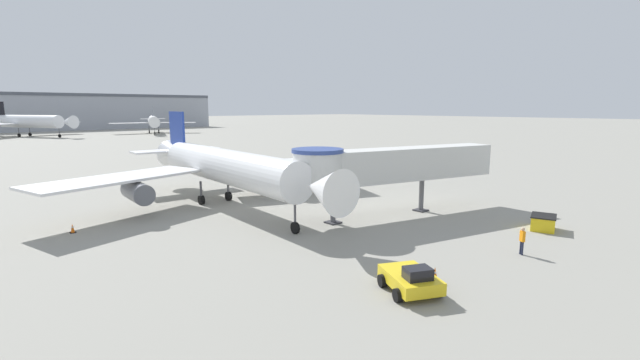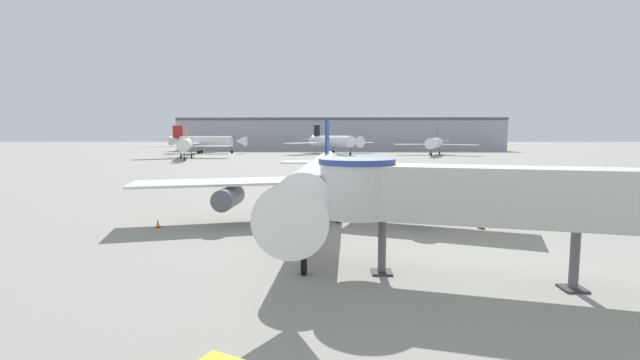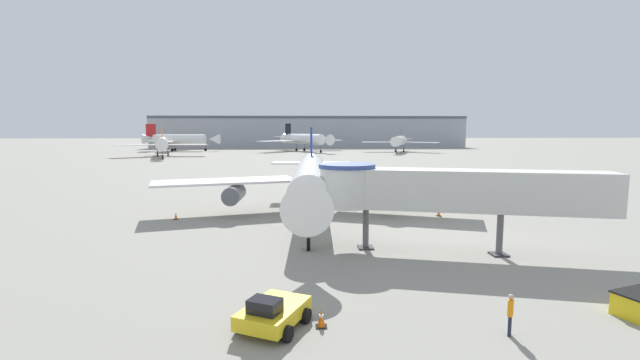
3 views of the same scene
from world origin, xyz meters
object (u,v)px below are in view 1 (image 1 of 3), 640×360
jet_bridge (385,165)px  traffic_cone_apron_front (435,274)px  main_airplane (223,167)px  background_jet_black_tail (28,121)px  pushback_tug_yellow (411,279)px  traffic_cone_starboard_wing (325,186)px  service_container_yellow (543,222)px  background_jet_gray_tail (154,121)px  ground_crew_marshaller (522,239)px  traffic_cone_port_wing (73,229)px

jet_bridge → traffic_cone_apron_front: jet_bridge is taller
main_airplane → background_jet_black_tail: background_jet_black_tail is taller
pushback_tug_yellow → traffic_cone_starboard_wing: pushback_tug_yellow is taller
service_container_yellow → traffic_cone_starboard_wing: bearing=94.2°
pushback_tug_yellow → service_container_yellow: 17.04m
traffic_cone_apron_front → background_jet_gray_tail: (38.08, 144.34, 4.01)m
ground_crew_marshaller → traffic_cone_port_wing: bearing=-105.9°
traffic_cone_port_wing → ground_crew_marshaller: bearing=-50.0°
traffic_cone_apron_front → service_container_yellow: bearing=0.9°
traffic_cone_starboard_wing → ground_crew_marshaller: bearing=-102.0°
jet_bridge → ground_crew_marshaller: jet_bridge is taller
main_airplane → jet_bridge: 15.32m
ground_crew_marshaller → traffic_cone_starboard_wing: bearing=-158.0°
main_airplane → jet_bridge: bearing=-53.4°
pushback_tug_yellow → traffic_cone_apron_front: size_ratio=4.87×
pushback_tug_yellow → traffic_cone_apron_front: pushback_tug_yellow is taller
ground_crew_marshaller → background_jet_black_tail: 155.03m
main_airplane → traffic_cone_port_wing: bearing=-175.6°
main_airplane → pushback_tug_yellow: bearing=-93.3°
service_container_yellow → pushback_tug_yellow: bearing=-179.3°
pushback_tug_yellow → traffic_cone_starboard_wing: size_ratio=4.92×
pushback_tug_yellow → traffic_cone_port_wing: 25.69m
service_container_yellow → jet_bridge: bearing=119.0°
pushback_tug_yellow → background_jet_gray_tail: 149.87m
main_airplane → traffic_cone_port_wing: 13.50m
traffic_cone_starboard_wing → background_jet_gray_tail: background_jet_gray_tail is taller
traffic_cone_port_wing → background_jet_gray_tail: background_jet_gray_tail is taller
pushback_tug_yellow → traffic_cone_port_wing: bearing=140.1°
pushback_tug_yellow → jet_bridge: bearing=71.1°
background_jet_gray_tail → background_jet_black_tail: size_ratio=0.83×
main_airplane → service_container_yellow: (14.64, -23.61, -3.22)m
traffic_cone_starboard_wing → traffic_cone_port_wing: traffic_cone_starboard_wing is taller
background_jet_black_tail → ground_crew_marshaller: bearing=-117.3°
pushback_tug_yellow → background_jet_gray_tail: size_ratio=0.14×
traffic_cone_apron_front → ground_crew_marshaller: bearing=-8.7°
traffic_cone_apron_front → traffic_cone_port_wing: (-12.78, 23.38, -0.06)m
pushback_tug_yellow → background_jet_black_tail: (3.57, 153.63, 4.20)m
background_jet_black_tail → traffic_cone_apron_front: bearing=-120.2°
background_jet_gray_tail → background_jet_black_tail: (-36.64, 9.30, 0.51)m
main_airplane → background_jet_black_tail: size_ratio=0.95×
pushback_tug_yellow → background_jet_gray_tail: (40.21, 144.33, 3.70)m
pushback_tug_yellow → background_jet_black_tail: bearing=114.3°
traffic_cone_port_wing → service_container_yellow: bearing=-39.9°
pushback_tug_yellow → ground_crew_marshaller: 10.10m
background_jet_gray_tail → background_jet_black_tail: 37.80m
service_container_yellow → ground_crew_marshaller: 7.18m
traffic_cone_apron_front → ground_crew_marshaller: ground_crew_marshaller is taller
traffic_cone_starboard_wing → background_jet_black_tail: 130.56m
main_airplane → service_container_yellow: main_airplane is taller
background_jet_gray_tail → pushback_tug_yellow: bearing=-86.5°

